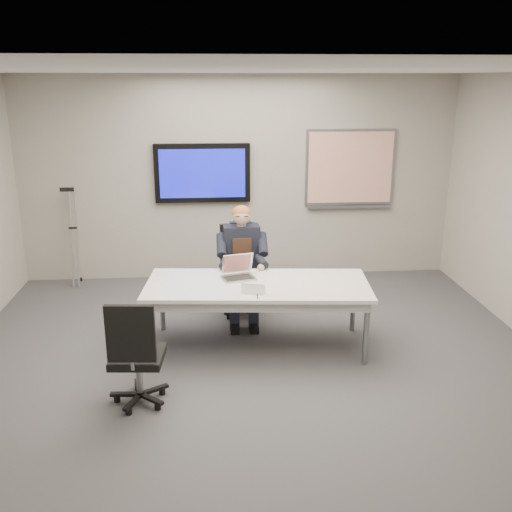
{
  "coord_description": "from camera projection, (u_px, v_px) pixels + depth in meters",
  "views": [
    {
      "loc": [
        -0.39,
        -4.83,
        2.73
      ],
      "look_at": [
        0.06,
        0.74,
        0.99
      ],
      "focal_mm": 40.0,
      "sensor_mm": 36.0,
      "label": 1
    }
  ],
  "objects": [
    {
      "name": "floor",
      "position": [
        256.0,
        378.0,
        5.44
      ],
      "size": [
        6.0,
        6.0,
        0.02
      ],
      "primitive_type": "cube",
      "color": "#39393C",
      "rests_on": "ground"
    },
    {
      "name": "ceiling",
      "position": [
        256.0,
        70.0,
        4.61
      ],
      "size": [
        6.0,
        6.0,
        0.02
      ],
      "primitive_type": "cube",
      "color": "white",
      "rests_on": "wall_back"
    },
    {
      "name": "wall_back",
      "position": [
        239.0,
        179.0,
        7.88
      ],
      "size": [
        6.0,
        0.02,
        2.8
      ],
      "primitive_type": "cube",
      "color": "#A49E94",
      "rests_on": "ground"
    },
    {
      "name": "wall_front",
      "position": [
        319.0,
        444.0,
        2.17
      ],
      "size": [
        6.0,
        0.02,
        2.8
      ],
      "primitive_type": "cube",
      "color": "#A49E94",
      "rests_on": "ground"
    },
    {
      "name": "conference_table",
      "position": [
        257.0,
        291.0,
        5.91
      ],
      "size": [
        2.37,
        1.15,
        0.71
      ],
      "rotation": [
        0.0,
        0.0,
        -0.09
      ],
      "color": "white",
      "rests_on": "ground"
    },
    {
      "name": "tv_display",
      "position": [
        202.0,
        173.0,
        7.76
      ],
      "size": [
        1.3,
        0.09,
        0.8
      ],
      "color": "black",
      "rests_on": "wall_back"
    },
    {
      "name": "whiteboard",
      "position": [
        350.0,
        169.0,
        7.93
      ],
      "size": [
        1.25,
        0.08,
        1.1
      ],
      "color": "gray",
      "rests_on": "wall_back"
    },
    {
      "name": "office_chair_far",
      "position": [
        241.0,
        286.0,
        6.89
      ],
      "size": [
        0.58,
        0.58,
        1.07
      ],
      "rotation": [
        0.0,
        0.0,
        0.15
      ],
      "color": "black",
      "rests_on": "ground"
    },
    {
      "name": "office_chair_near",
      "position": [
        138.0,
        372.0,
        4.9
      ],
      "size": [
        0.51,
        0.51,
        1.0
      ],
      "rotation": [
        0.0,
        0.0,
        3.06
      ],
      "color": "black",
      "rests_on": "ground"
    },
    {
      "name": "seated_person",
      "position": [
        243.0,
        276.0,
        6.59
      ],
      "size": [
        0.43,
        0.73,
        1.35
      ],
      "rotation": [
        0.0,
        0.0,
        0.04
      ],
      "color": "#1F2334",
      "rests_on": "office_chair_far"
    },
    {
      "name": "crutch",
      "position": [
        74.0,
        235.0,
        7.71
      ],
      "size": [
        0.26,
        0.64,
        1.46
      ],
      "primitive_type": null,
      "rotation": [
        -0.2,
        0.0,
        0.11
      ],
      "color": "#A2A5AA",
      "rests_on": "ground"
    },
    {
      "name": "laptop",
      "position": [
        238.0,
        272.0,
        6.05
      ],
      "size": [
        0.38,
        0.39,
        0.24
      ],
      "rotation": [
        0.0,
        0.0,
        0.26
      ],
      "color": "#ADADB0",
      "rests_on": "conference_table"
    },
    {
      "name": "name_tent",
      "position": [
        253.0,
        289.0,
        5.6
      ],
      "size": [
        0.25,
        0.13,
        0.09
      ],
      "primitive_type": null,
      "rotation": [
        0.0,
        0.0,
        -0.29
      ],
      "color": "white",
      "rests_on": "conference_table"
    },
    {
      "name": "pen",
      "position": [
        257.0,
        295.0,
        5.54
      ],
      "size": [
        0.01,
        0.14,
        0.01
      ],
      "primitive_type": "cylinder",
      "rotation": [
        0.0,
        1.57,
        1.57
      ],
      "color": "black",
      "rests_on": "conference_table"
    }
  ]
}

